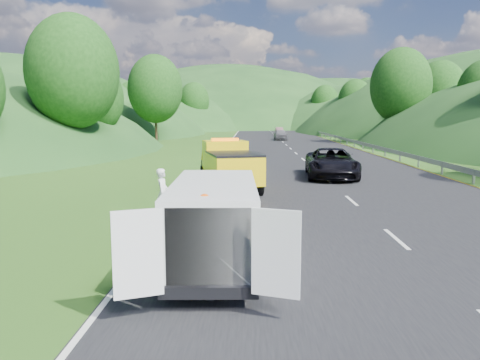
{
  "coord_description": "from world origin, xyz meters",
  "views": [
    {
      "loc": [
        -1.15,
        -15.06,
        3.53
      ],
      "look_at": [
        -1.53,
        0.89,
        1.3
      ],
      "focal_mm": 35.0,
      "sensor_mm": 36.0,
      "label": 1
    }
  ],
  "objects_px": {
    "worker": "(206,300)",
    "passing_suv": "(331,178)",
    "tow_truck": "(229,165)",
    "woman": "(163,219)",
    "suitcase": "(169,207)",
    "spare_tire": "(275,279)",
    "white_van": "(215,220)",
    "child": "(196,221)"
  },
  "relations": [
    {
      "from": "white_van",
      "to": "suitcase",
      "type": "height_order",
      "value": "white_van"
    },
    {
      "from": "white_van",
      "to": "suitcase",
      "type": "distance_m",
      "value": 5.99
    },
    {
      "from": "child",
      "to": "passing_suv",
      "type": "bearing_deg",
      "value": 92.23
    },
    {
      "from": "worker",
      "to": "passing_suv",
      "type": "bearing_deg",
      "value": 80.62
    },
    {
      "from": "tow_truck",
      "to": "passing_suv",
      "type": "height_order",
      "value": "tow_truck"
    },
    {
      "from": "tow_truck",
      "to": "passing_suv",
      "type": "distance_m",
      "value": 7.21
    },
    {
      "from": "woman",
      "to": "passing_suv",
      "type": "height_order",
      "value": "woman"
    },
    {
      "from": "white_van",
      "to": "spare_tire",
      "type": "relative_size",
      "value": 7.98
    },
    {
      "from": "child",
      "to": "woman",
      "type": "bearing_deg",
      "value": -160.53
    },
    {
      "from": "suitcase",
      "to": "spare_tire",
      "type": "distance_m",
      "value": 7.13
    },
    {
      "from": "woman",
      "to": "white_van",
      "type": "bearing_deg",
      "value": -155.37
    },
    {
      "from": "child",
      "to": "spare_tire",
      "type": "relative_size",
      "value": 1.29
    },
    {
      "from": "passing_suv",
      "to": "spare_tire",
      "type": "bearing_deg",
      "value": -99.17
    },
    {
      "from": "spare_tire",
      "to": "woman",
      "type": "bearing_deg",
      "value": 121.24
    },
    {
      "from": "woman",
      "to": "worker",
      "type": "height_order",
      "value": "worker"
    },
    {
      "from": "white_van",
      "to": "woman",
      "type": "distance_m",
      "value": 5.64
    },
    {
      "from": "child",
      "to": "suitcase",
      "type": "relative_size",
      "value": 1.45
    },
    {
      "from": "tow_truck",
      "to": "worker",
      "type": "relative_size",
      "value": 3.01
    },
    {
      "from": "worker",
      "to": "suitcase",
      "type": "relative_size",
      "value": 3.03
    },
    {
      "from": "suitcase",
      "to": "spare_tire",
      "type": "height_order",
      "value": "suitcase"
    },
    {
      "from": "tow_truck",
      "to": "passing_suv",
      "type": "xyz_separation_m",
      "value": [
        5.56,
        4.43,
        -1.17
      ]
    },
    {
      "from": "white_van",
      "to": "tow_truck",
      "type": "bearing_deg",
      "value": 89.19
    },
    {
      "from": "child",
      "to": "spare_tire",
      "type": "bearing_deg",
      "value": -34.82
    },
    {
      "from": "tow_truck",
      "to": "woman",
      "type": "height_order",
      "value": "tow_truck"
    },
    {
      "from": "white_van",
      "to": "worker",
      "type": "height_order",
      "value": "white_van"
    },
    {
      "from": "woman",
      "to": "spare_tire",
      "type": "bearing_deg",
      "value": -147.14
    },
    {
      "from": "child",
      "to": "suitcase",
      "type": "height_order",
      "value": "suitcase"
    },
    {
      "from": "white_van",
      "to": "spare_tire",
      "type": "xyz_separation_m",
      "value": [
        1.35,
        -0.7,
        -1.15
      ]
    },
    {
      "from": "worker",
      "to": "suitcase",
      "type": "xyz_separation_m",
      "value": [
        -2.0,
        7.45,
        0.32
      ]
    },
    {
      "from": "tow_truck",
      "to": "passing_suv",
      "type": "relative_size",
      "value": 1.0
    },
    {
      "from": "tow_truck",
      "to": "child",
      "type": "xyz_separation_m",
      "value": [
        -0.79,
        -6.61,
        -1.17
      ]
    },
    {
      "from": "tow_truck",
      "to": "worker",
      "type": "height_order",
      "value": "tow_truck"
    },
    {
      "from": "tow_truck",
      "to": "suitcase",
      "type": "distance_m",
      "value": 6.19
    },
    {
      "from": "white_van",
      "to": "suitcase",
      "type": "bearing_deg",
      "value": 108.21
    },
    {
      "from": "worker",
      "to": "suitcase",
      "type": "bearing_deg",
      "value": 112.55
    },
    {
      "from": "child",
      "to": "passing_suv",
      "type": "xyz_separation_m",
      "value": [
        6.36,
        11.03,
        0.0
      ]
    },
    {
      "from": "suitcase",
      "to": "woman",
      "type": "bearing_deg",
      "value": -104.4
    },
    {
      "from": "tow_truck",
      "to": "spare_tire",
      "type": "relative_size",
      "value": 8.13
    },
    {
      "from": "spare_tire",
      "to": "child",
      "type": "bearing_deg",
      "value": 113.02
    },
    {
      "from": "tow_truck",
      "to": "child",
      "type": "relative_size",
      "value": 6.28
    },
    {
      "from": "passing_suv",
      "to": "white_van",
      "type": "bearing_deg",
      "value": -104.23
    },
    {
      "from": "woman",
      "to": "child",
      "type": "bearing_deg",
      "value": -101.08
    }
  ]
}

